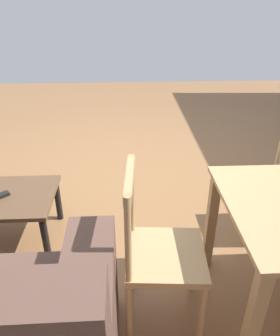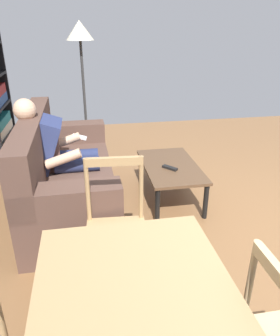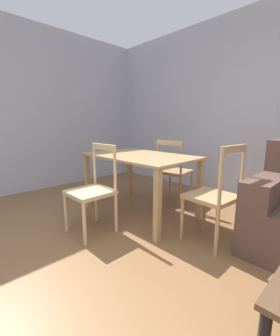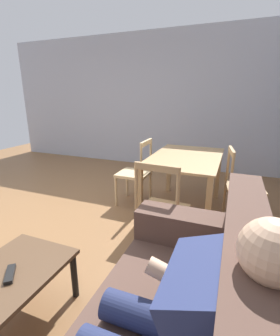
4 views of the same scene
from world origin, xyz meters
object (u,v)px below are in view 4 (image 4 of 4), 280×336
(person_lounging, at_px, (177,333))
(tv_remote, at_px, (10,274))
(dining_table, at_px, (185,165))
(dining_chair_facing_couch, at_px, (162,211))
(dining_chair_near_wall, at_px, (242,187))
(dining_chair_by_doorway, at_px, (136,173))

(person_lounging, bearing_deg, tv_remote, -97.86)
(tv_remote, distance_m, dining_table, 2.24)
(person_lounging, bearing_deg, dining_table, -169.21)
(person_lounging, bearing_deg, dining_chair_facing_couch, -160.94)
(dining_table, distance_m, dining_chair_near_wall, 0.73)
(dining_chair_facing_couch, height_order, dining_chair_by_doorway, dining_chair_facing_couch)
(person_lounging, relative_size, dining_chair_by_doorway, 1.24)
(person_lounging, bearing_deg, dining_chair_by_doorway, -153.52)
(dining_chair_near_wall, bearing_deg, person_lounging, -6.72)
(dining_chair_facing_couch, bearing_deg, dining_table, 179.88)
(dining_chair_near_wall, height_order, dining_chair_facing_couch, dining_chair_facing_couch)
(tv_remote, relative_size, dining_chair_facing_couch, 0.18)
(dining_table, xyz_separation_m, dining_chair_near_wall, (0.00, 0.70, -0.20))
(tv_remote, xyz_separation_m, dining_chair_facing_couch, (-1.11, 0.68, 0.05))
(dining_chair_near_wall, bearing_deg, dining_chair_facing_couch, -34.84)
(dining_chair_near_wall, distance_m, dining_chair_by_doorway, 1.40)
(person_lounging, height_order, dining_chair_facing_couch, person_lounging)
(person_lounging, xyz_separation_m, dining_chair_facing_couch, (-1.26, -0.44, -0.14))
(person_lounging, distance_m, dining_chair_by_doorway, 2.55)
(dining_table, height_order, dining_chair_near_wall, dining_chair_near_wall)
(person_lounging, xyz_separation_m, tv_remote, (-0.15, -1.11, -0.19))
(dining_chair_by_doorway, bearing_deg, tv_remote, 0.50)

